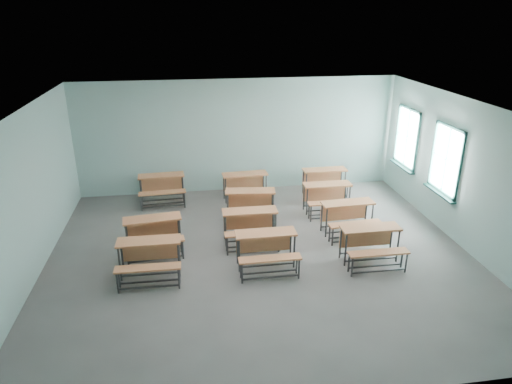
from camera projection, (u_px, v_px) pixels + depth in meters
room at (265, 186)px, 9.27m from camera, size 9.04×8.04×3.24m
desk_unit_r0c0 at (149, 254)px, 8.85m from camera, size 1.24×0.84×0.77m
desk_unit_r0c1 at (267, 246)px, 9.16m from camera, size 1.23×0.83×0.77m
desk_unit_r0c2 at (372, 240)px, 9.38m from camera, size 1.23×0.83×0.77m
desk_unit_r1c0 at (153, 230)px, 9.80m from camera, size 1.31×0.96×0.77m
desk_unit_r1c1 at (250, 222)px, 10.16m from camera, size 1.23×0.83×0.77m
desk_unit_r1c2 at (349, 214)px, 10.60m from camera, size 1.27×0.89×0.77m
desk_unit_r2c1 at (250, 201)px, 11.28m from camera, size 1.31×0.96×0.77m
desk_unit_r2c2 at (328, 194)px, 11.71m from camera, size 1.23×0.83×0.77m
desk_unit_r3c0 at (162, 185)px, 12.34m from camera, size 1.28×0.90×0.77m
desk_unit_r3c1 at (246, 183)px, 12.45m from camera, size 1.28×0.90×0.77m
desk_unit_r3c2 at (325, 179)px, 12.78m from camera, size 1.23×0.83×0.77m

